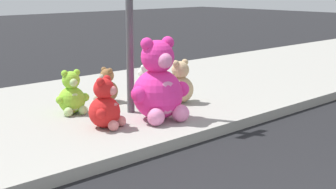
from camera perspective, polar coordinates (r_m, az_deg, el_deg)
The scene contains 7 objects.
sidewalk at distance 7.56m, azimuth -14.05°, elevation -2.72°, with size 28.00×4.40×0.15m, color #9E9B93.
plush_pink_large at distance 6.92m, azimuth -1.06°, elevation 0.87°, with size 0.89×0.82×1.17m.
plush_brown at distance 8.08m, azimuth -7.13°, elevation 0.74°, with size 0.38×0.44×0.57m.
plush_tan at distance 7.97m, azimuth 1.33°, elevation 1.08°, with size 0.54×0.48×0.70m.
plush_white at distance 8.16m, azimuth -2.61°, elevation 1.06°, with size 0.46×0.42×0.60m.
plush_lime at distance 7.41m, azimuth -11.05°, elevation -0.19°, with size 0.50×0.46×0.66m.
plush_red at distance 6.61m, azimuth -7.22°, elevation -1.48°, with size 0.49×0.50×0.70m.
Camera 1 is at (-3.49, -1.22, 2.03)m, focal length 52.64 mm.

